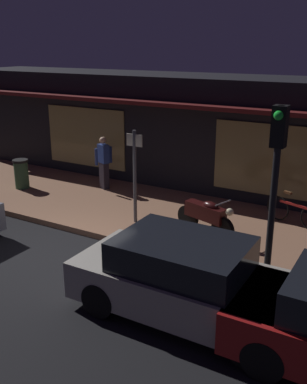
{
  "coord_description": "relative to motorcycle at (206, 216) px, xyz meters",
  "views": [
    {
      "loc": [
        6.45,
        -6.98,
        4.56
      ],
      "look_at": [
        1.0,
        2.4,
        0.95
      ],
      "focal_mm": 41.89,
      "sensor_mm": 36.0,
      "label": 1
    }
  ],
  "objects": [
    {
      "name": "ground_plane",
      "position": [
        -2.53,
        -2.27,
        -0.65
      ],
      "size": [
        60.0,
        60.0,
        0.0
      ],
      "primitive_type": "plane",
      "color": "black"
    },
    {
      "name": "sidewalk_slab",
      "position": [
        -2.53,
        0.73,
        -0.57
      ],
      "size": [
        18.0,
        4.0,
        0.15
      ],
      "primitive_type": "cube",
      "color": "#8C6047",
      "rests_on": "ground_plane"
    },
    {
      "name": "parked_car_far",
      "position": [
        0.99,
        -3.06,
        0.06
      ],
      "size": [
        4.11,
        1.8,
        1.42
      ],
      "color": "black",
      "rests_on": "ground_plane"
    },
    {
      "name": "storefront_building",
      "position": [
        -2.53,
        4.11,
        1.16
      ],
      "size": [
        18.0,
        3.3,
        3.6
      ],
      "color": "black",
      "rests_on": "ground_plane"
    },
    {
      "name": "sign_post",
      "position": [
        -1.92,
        -0.14,
        0.86
      ],
      "size": [
        0.44,
        0.09,
        2.4
      ],
      "color": "#47474C",
      "rests_on": "sidewalk_slab"
    },
    {
      "name": "bicycle_parked",
      "position": [
        1.7,
        1.67,
        -0.14
      ],
      "size": [
        1.58,
        0.63,
        0.91
      ],
      "color": "black",
      "rests_on": "sidewalk_slab"
    },
    {
      "name": "person_photographer",
      "position": [
        -4.28,
        1.75,
        0.38
      ],
      "size": [
        0.44,
        0.6,
        1.67
      ],
      "color": "#28232D",
      "rests_on": "sidewalk_slab"
    },
    {
      "name": "motorcycle",
      "position": [
        0.0,
        0.0,
        0.0
      ],
      "size": [
        1.66,
        0.73,
        0.97
      ],
      "color": "black",
      "rests_on": "sidewalk_slab"
    },
    {
      "name": "traffic_light_pole",
      "position": [
        2.02,
        -1.84,
        1.83
      ],
      "size": [
        0.24,
        0.33,
        3.6
      ],
      "color": "black",
      "rests_on": "ground_plane"
    },
    {
      "name": "trash_bin",
      "position": [
        -6.6,
        0.47,
        -0.03
      ],
      "size": [
        0.48,
        0.48,
        0.93
      ],
      "color": "#2D4C33",
      "rests_on": "sidewalk_slab"
    }
  ]
}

